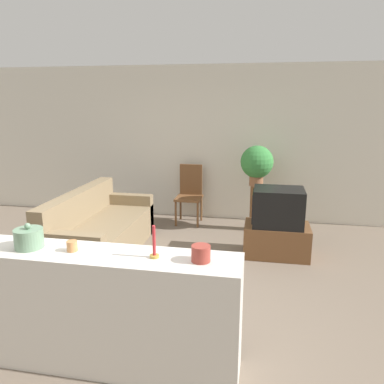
{
  "coord_description": "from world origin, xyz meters",
  "views": [
    {
      "loc": [
        1.4,
        -3.16,
        2.09
      ],
      "look_at": [
        0.45,
        1.84,
        0.85
      ],
      "focal_mm": 35.0,
      "sensor_mm": 36.0,
      "label": 1
    }
  ],
  "objects_px": {
    "potted_plant": "(257,163)",
    "decorative_bowl": "(29,238)",
    "couch": "(99,232)",
    "television": "(278,207)",
    "wooden_chair": "(190,192)"
  },
  "relations": [
    {
      "from": "decorative_bowl",
      "to": "potted_plant",
      "type": "bearing_deg",
      "value": 64.51
    },
    {
      "from": "couch",
      "to": "wooden_chair",
      "type": "relative_size",
      "value": 1.98
    },
    {
      "from": "television",
      "to": "decorative_bowl",
      "type": "height_order",
      "value": "decorative_bowl"
    },
    {
      "from": "couch",
      "to": "potted_plant",
      "type": "height_order",
      "value": "potted_plant"
    },
    {
      "from": "television",
      "to": "couch",
      "type": "bearing_deg",
      "value": -170.24
    },
    {
      "from": "couch",
      "to": "television",
      "type": "distance_m",
      "value": 2.48
    },
    {
      "from": "wooden_chair",
      "to": "decorative_bowl",
      "type": "relative_size",
      "value": 4.57
    },
    {
      "from": "television",
      "to": "wooden_chair",
      "type": "bearing_deg",
      "value": 140.04
    },
    {
      "from": "television",
      "to": "decorative_bowl",
      "type": "bearing_deg",
      "value": -128.39
    },
    {
      "from": "wooden_chair",
      "to": "decorative_bowl",
      "type": "distance_m",
      "value": 3.82
    },
    {
      "from": "television",
      "to": "potted_plant",
      "type": "distance_m",
      "value": 1.14
    },
    {
      "from": "couch",
      "to": "decorative_bowl",
      "type": "distance_m",
      "value": 2.28
    },
    {
      "from": "potted_plant",
      "to": "decorative_bowl",
      "type": "bearing_deg",
      "value": -115.49
    },
    {
      "from": "decorative_bowl",
      "to": "television",
      "type": "bearing_deg",
      "value": 51.61
    },
    {
      "from": "couch",
      "to": "television",
      "type": "bearing_deg",
      "value": 9.76
    }
  ]
}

